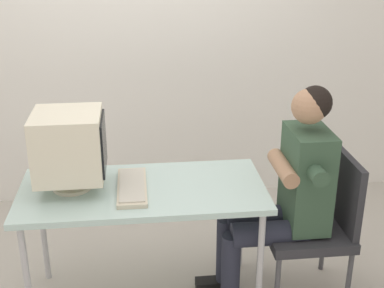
% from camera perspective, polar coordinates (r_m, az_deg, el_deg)
% --- Properties ---
extents(wall_back, '(8.00, 0.10, 3.00)m').
position_cam_1_polar(wall_back, '(4.06, -1.90, 14.22)').
color(wall_back, silver).
rests_on(wall_back, ground_plane).
extents(desk, '(1.36, 0.65, 0.74)m').
position_cam_1_polar(desk, '(2.95, -5.35, -5.76)').
color(desk, '#B7B7BC').
rests_on(desk, ground_plane).
extents(crt_monitor, '(0.37, 0.36, 0.44)m').
position_cam_1_polar(crt_monitor, '(2.88, -13.20, -0.20)').
color(crt_monitor, beige).
rests_on(crt_monitor, desk).
extents(keyboard, '(0.16, 0.45, 0.03)m').
position_cam_1_polar(keyboard, '(2.91, -6.54, -4.63)').
color(keyboard, beige).
rests_on(keyboard, desk).
extents(office_chair, '(0.48, 0.48, 0.89)m').
position_cam_1_polar(office_chair, '(3.17, 13.52, -8.02)').
color(office_chair, '#4C4C51').
rests_on(office_chair, ground_plane).
extents(person_seated, '(0.72, 0.55, 1.31)m').
position_cam_1_polar(person_seated, '(3.01, 10.18, -5.05)').
color(person_seated, '#334C38').
rests_on(person_seated, ground_plane).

